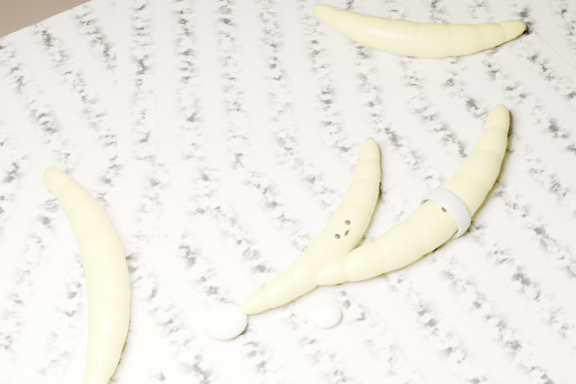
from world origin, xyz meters
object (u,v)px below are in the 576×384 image
object	(u,v)px
banana_left_b	(105,266)
banana_upper_a	(417,37)
banana_center	(340,235)
banana_taped	(445,211)

from	to	relation	value
banana_left_b	banana_upper_a	xyz separation A→B (m)	(0.38, 0.19, -0.00)
banana_center	banana_taped	bearing A→B (deg)	-42.33
banana_left_b	banana_upper_a	size ratio (longest dim) A/B	1.04
banana_left_b	banana_upper_a	bearing A→B (deg)	-64.22
banana_center	banana_upper_a	xyz separation A→B (m)	(0.16, 0.21, 0.00)
banana_upper_a	banana_left_b	bearing A→B (deg)	-130.69
banana_upper_a	banana_taped	bearing A→B (deg)	-81.14
banana_left_b	banana_taped	distance (m)	0.32
banana_left_b	banana_center	size ratio (longest dim) A/B	1.07
banana_left_b	banana_center	distance (m)	0.22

